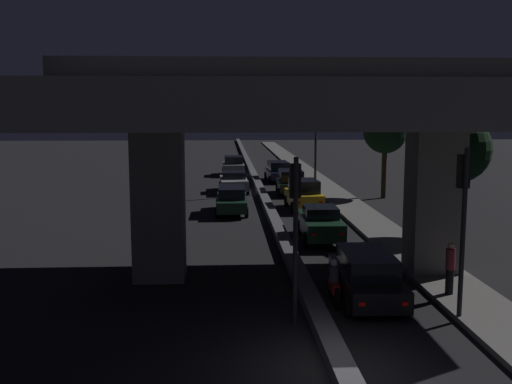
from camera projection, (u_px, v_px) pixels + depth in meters
ground_plane at (341, 374)px, 13.81m from camera, size 200.00×200.00×0.00m
median_divider at (257, 181)px, 48.38m from camera, size 0.57×126.00×0.38m
sidewalk_right at (335, 195)px, 41.75m from camera, size 2.21×126.00×0.17m
elevated_overpass at (299, 115)px, 21.04m from camera, size 17.44×9.68×7.84m
traffic_light_left_of_median at (295, 211)px, 16.63m from camera, size 0.30×0.49×4.77m
traffic_light_right_of_median at (463, 204)px, 16.86m from camera, size 0.30×0.49×5.01m
street_lamp at (311, 121)px, 44.21m from camera, size 2.65×0.32×8.66m
car_black_lead at (366, 275)px, 19.01m from camera, size 2.00×4.77×1.58m
car_dark_green_second at (320, 223)px, 27.60m from camera, size 1.91×4.57×1.61m
car_taxi_yellow_third at (304, 194)px, 36.06m from camera, size 2.10×4.00×1.81m
car_dark_green_fourth at (291, 181)px, 42.40m from camera, size 2.05×4.12×1.73m
car_dark_blue_fifth at (278, 171)px, 49.96m from camera, size 2.10×4.74×1.65m
car_dark_green_lead_oncoming at (231, 199)px, 34.83m from camera, size 1.86×4.67×1.55m
car_silver_second_oncoming at (234, 182)px, 43.65m from camera, size 2.16×4.57×1.47m
car_silver_third_oncoming at (233, 165)px, 54.47m from camera, size 2.08×4.05×1.72m
motorcycle_red_filtering_near at (334, 284)px, 18.79m from camera, size 0.33×1.84×1.41m
pedestrian_on_sidewalk at (450, 268)px, 19.13m from camera, size 0.30×0.30×1.70m
roadside_tree_kerbside_near at (457, 150)px, 27.81m from camera, size 3.15×3.15×5.77m
roadside_tree_kerbside_mid at (385, 132)px, 40.09m from camera, size 2.93×2.93×5.97m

